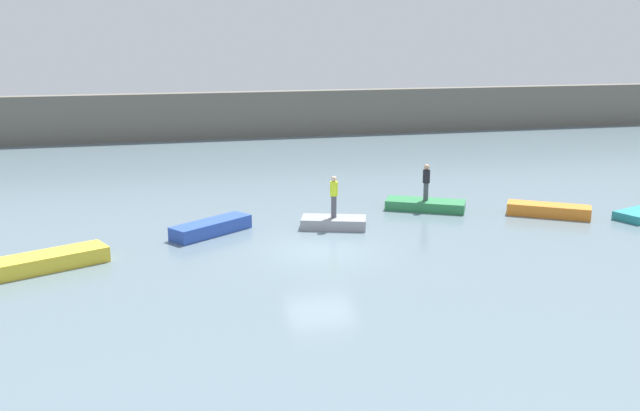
% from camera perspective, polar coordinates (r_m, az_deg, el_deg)
% --- Properties ---
extents(ground_plane, '(120.00, 120.00, 0.00)m').
position_cam_1_polar(ground_plane, '(25.92, 0.04, -3.62)').
color(ground_plane, slate).
extents(embankment_wall, '(80.00, 1.20, 3.40)m').
position_cam_1_polar(embankment_wall, '(53.59, -7.37, 7.28)').
color(embankment_wall, '#666056').
rests_on(embankment_wall, ground_plane).
extents(rowboat_yellow, '(3.96, 2.63, 0.54)m').
position_cam_1_polar(rowboat_yellow, '(25.59, -21.06, -4.19)').
color(rowboat_yellow, gold).
rests_on(rowboat_yellow, ground_plane).
extents(rowboat_blue, '(3.40, 2.76, 0.54)m').
position_cam_1_polar(rowboat_blue, '(28.18, -8.79, -1.77)').
color(rowboat_blue, '#2B4CAD').
rests_on(rowboat_blue, ground_plane).
extents(rowboat_grey, '(2.87, 1.96, 0.43)m').
position_cam_1_polar(rowboat_grey, '(28.78, 1.12, -1.38)').
color(rowboat_grey, gray).
rests_on(rowboat_grey, ground_plane).
extents(rowboat_green, '(3.68, 2.76, 0.43)m').
position_cam_1_polar(rowboat_green, '(32.01, 8.53, 0.05)').
color(rowboat_green, '#2D7F47').
rests_on(rowboat_green, ground_plane).
extents(rowboat_orange, '(3.46, 2.72, 0.51)m').
position_cam_1_polar(rowboat_orange, '(32.17, 18.01, -0.36)').
color(rowboat_orange, orange).
rests_on(rowboat_orange, ground_plane).
extents(person_dark_shirt, '(0.32, 0.32, 1.64)m').
position_cam_1_polar(person_dark_shirt, '(31.76, 8.60, 2.04)').
color(person_dark_shirt, '#4C4C56').
rests_on(person_dark_shirt, rowboat_green).
extents(person_hiviz_shirt, '(0.32, 0.32, 1.72)m').
position_cam_1_polar(person_hiviz_shirt, '(28.49, 1.13, 0.90)').
color(person_hiviz_shirt, '#4C4C56').
rests_on(person_hiviz_shirt, rowboat_grey).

